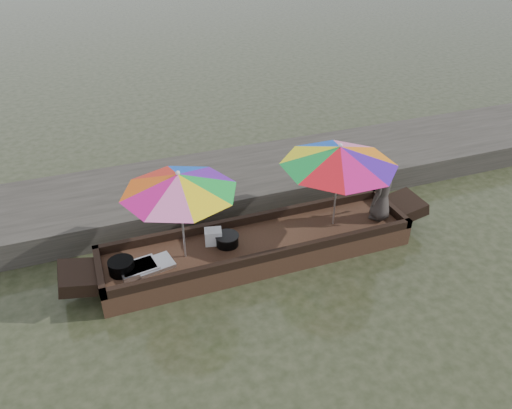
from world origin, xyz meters
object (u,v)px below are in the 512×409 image
object	(u,v)px
boat_hull	(258,248)
cooking_pot	(121,266)
umbrella_bow	(182,216)
tray_scallop	(154,265)
vendor	(383,189)
tray_crayfish	(139,268)
charcoal_grill	(227,240)
supply_bag	(213,237)
umbrella_stern	(337,186)

from	to	relation	value
boat_hull	cooking_pot	bearing A→B (deg)	-178.99
umbrella_bow	tray_scallop	bearing A→B (deg)	-171.41
vendor	tray_crayfish	bearing A→B (deg)	-39.90
tray_scallop	charcoal_grill	xyz separation A→B (m)	(1.24, 0.14, 0.06)
vendor	umbrella_bow	size ratio (longest dim) A/B	0.65
charcoal_grill	cooking_pot	bearing A→B (deg)	-176.65
cooking_pot	tray_scallop	distance (m)	0.50
supply_bag	umbrella_bow	size ratio (longest dim) A/B	0.16
charcoal_grill	umbrella_bow	world-z (taller)	umbrella_bow
tray_scallop	charcoal_grill	world-z (taller)	charcoal_grill
tray_scallop	vendor	distance (m)	4.09
tray_crayfish	supply_bag	distance (m)	1.32
tray_scallop	cooking_pot	bearing A→B (deg)	175.57
tray_crayfish	tray_scallop	world-z (taller)	tray_crayfish
vendor	cooking_pot	bearing A→B (deg)	-40.66
tray_scallop	umbrella_bow	xyz separation A→B (m)	(0.52, 0.08, 0.74)
boat_hull	vendor	size ratio (longest dim) A/B	4.57
boat_hull	charcoal_grill	distance (m)	0.59
charcoal_grill	supply_bag	world-z (taller)	supply_bag
supply_bag	vendor	size ratio (longest dim) A/B	0.24
boat_hull	umbrella_stern	size ratio (longest dim) A/B	2.69
tray_crayfish	tray_scallop	distance (m)	0.25
boat_hull	umbrella_bow	xyz separation A→B (m)	(-1.25, 0.00, 0.95)
boat_hull	tray_crayfish	size ratio (longest dim) A/B	9.09
tray_scallop	supply_bag	bearing A→B (deg)	14.30
tray_crayfish	supply_bag	size ratio (longest dim) A/B	2.07
vendor	boat_hull	bearing A→B (deg)	-42.40
umbrella_bow	supply_bag	bearing A→B (deg)	19.64
tray_scallop	supply_bag	world-z (taller)	supply_bag
tray_scallop	umbrella_stern	xyz separation A→B (m)	(3.18, 0.08, 0.74)
cooking_pot	tray_scallop	xyz separation A→B (m)	(0.49, -0.04, -0.07)
cooking_pot	umbrella_bow	size ratio (longest dim) A/B	0.22
supply_bag	cooking_pot	bearing A→B (deg)	-171.57
charcoal_grill	supply_bag	distance (m)	0.24
cooking_pot	umbrella_bow	xyz separation A→B (m)	(1.01, 0.04, 0.67)
vendor	umbrella_bow	xyz separation A→B (m)	(-3.53, 0.10, 0.20)
tray_crayfish	charcoal_grill	distance (m)	1.50
cooking_pot	tray_crayfish	bearing A→B (deg)	-13.81
supply_bag	umbrella_bow	distance (m)	0.85
boat_hull	tray_scallop	size ratio (longest dim) A/B	9.09
tray_scallop	vendor	size ratio (longest dim) A/B	0.50
boat_hull	umbrella_bow	world-z (taller)	umbrella_bow
umbrella_stern	charcoal_grill	bearing A→B (deg)	178.19
cooking_pot	charcoal_grill	size ratio (longest dim) A/B	1.07
tray_crayfish	umbrella_bow	world-z (taller)	umbrella_bow
tray_crayfish	charcoal_grill	bearing A→B (deg)	6.19
tray_crayfish	vendor	distance (m)	4.33
tray_crayfish	supply_bag	bearing A→B (deg)	12.57
supply_bag	vendor	xyz separation A→B (m)	(3.01, -0.29, 0.45)
tray_scallop	vendor	bearing A→B (deg)	-0.31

